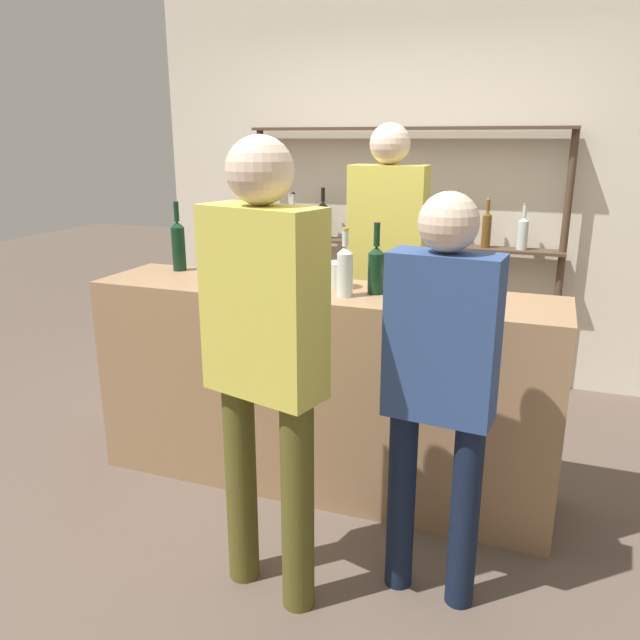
{
  "coord_description": "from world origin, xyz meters",
  "views": [
    {
      "loc": [
        1.02,
        -2.75,
        1.74
      ],
      "look_at": [
        0.0,
        0.0,
        0.88
      ],
      "focal_mm": 35.0,
      "sensor_mm": 36.0,
      "label": 1
    }
  ],
  "objects_px": {
    "counter_bottle_0": "(217,258)",
    "counter_bottle_1": "(254,265)",
    "counter_bottle_4": "(233,253)",
    "server_behind_counter": "(387,250)",
    "customer_right": "(440,372)",
    "counter_bottle_2": "(345,270)",
    "ice_bucket": "(287,266)",
    "wine_glass": "(404,269)",
    "cork_jar": "(336,275)",
    "counter_bottle_3": "(178,244)",
    "counter_bottle_5": "(376,268)",
    "customer_center": "(264,343)"
  },
  "relations": [
    {
      "from": "counter_bottle_1",
      "to": "customer_right",
      "type": "distance_m",
      "value": 1.11
    },
    {
      "from": "counter_bottle_5",
      "to": "cork_jar",
      "type": "distance_m",
      "value": 0.22
    },
    {
      "from": "cork_jar",
      "to": "counter_bottle_0",
      "type": "bearing_deg",
      "value": -173.06
    },
    {
      "from": "ice_bucket",
      "to": "server_behind_counter",
      "type": "xyz_separation_m",
      "value": [
        0.27,
        0.92,
        -0.05
      ]
    },
    {
      "from": "counter_bottle_0",
      "to": "counter_bottle_2",
      "type": "bearing_deg",
      "value": -5.98
    },
    {
      "from": "customer_right",
      "to": "counter_bottle_2",
      "type": "bearing_deg",
      "value": 50.17
    },
    {
      "from": "counter_bottle_3",
      "to": "customer_right",
      "type": "relative_size",
      "value": 0.24
    },
    {
      "from": "counter_bottle_2",
      "to": "ice_bucket",
      "type": "bearing_deg",
      "value": 161.7
    },
    {
      "from": "counter_bottle_1",
      "to": "ice_bucket",
      "type": "xyz_separation_m",
      "value": [
        0.09,
        0.17,
        -0.03
      ]
    },
    {
      "from": "counter_bottle_1",
      "to": "wine_glass",
      "type": "height_order",
      "value": "counter_bottle_1"
    },
    {
      "from": "counter_bottle_4",
      "to": "cork_jar",
      "type": "distance_m",
      "value": 0.61
    },
    {
      "from": "counter_bottle_1",
      "to": "counter_bottle_2",
      "type": "height_order",
      "value": "counter_bottle_1"
    },
    {
      "from": "counter_bottle_0",
      "to": "counter_bottle_1",
      "type": "height_order",
      "value": "counter_bottle_1"
    },
    {
      "from": "customer_right",
      "to": "ice_bucket",
      "type": "bearing_deg",
      "value": 58.6
    },
    {
      "from": "counter_bottle_5",
      "to": "server_behind_counter",
      "type": "relative_size",
      "value": 0.18
    },
    {
      "from": "counter_bottle_0",
      "to": "counter_bottle_2",
      "type": "distance_m",
      "value": 0.71
    },
    {
      "from": "cork_jar",
      "to": "customer_center",
      "type": "relative_size",
      "value": 0.07
    },
    {
      "from": "counter_bottle_0",
      "to": "counter_bottle_3",
      "type": "xyz_separation_m",
      "value": [
        -0.33,
        0.17,
        0.03
      ]
    },
    {
      "from": "counter_bottle_4",
      "to": "customer_right",
      "type": "height_order",
      "value": "customer_right"
    },
    {
      "from": "wine_glass",
      "to": "cork_jar",
      "type": "relative_size",
      "value": 1.25
    },
    {
      "from": "customer_right",
      "to": "counter_bottle_3",
      "type": "bearing_deg",
      "value": 68.83
    },
    {
      "from": "counter_bottle_5",
      "to": "customer_center",
      "type": "relative_size",
      "value": 0.19
    },
    {
      "from": "counter_bottle_3",
      "to": "ice_bucket",
      "type": "relative_size",
      "value": 1.76
    },
    {
      "from": "counter_bottle_3",
      "to": "counter_bottle_4",
      "type": "distance_m",
      "value": 0.34
    },
    {
      "from": "counter_bottle_3",
      "to": "customer_center",
      "type": "xyz_separation_m",
      "value": [
        0.98,
        -0.99,
        -0.15
      ]
    },
    {
      "from": "counter_bottle_4",
      "to": "server_behind_counter",
      "type": "distance_m",
      "value": 1.02
    },
    {
      "from": "counter_bottle_2",
      "to": "counter_bottle_5",
      "type": "height_order",
      "value": "counter_bottle_5"
    },
    {
      "from": "counter_bottle_2",
      "to": "server_behind_counter",
      "type": "bearing_deg",
      "value": 93.76
    },
    {
      "from": "counter_bottle_2",
      "to": "customer_right",
      "type": "height_order",
      "value": "customer_right"
    },
    {
      "from": "counter_bottle_0",
      "to": "counter_bottle_1",
      "type": "relative_size",
      "value": 0.96
    },
    {
      "from": "customer_right",
      "to": "counter_bottle_5",
      "type": "bearing_deg",
      "value": 38.52
    },
    {
      "from": "counter_bottle_5",
      "to": "customer_center",
      "type": "height_order",
      "value": "customer_center"
    },
    {
      "from": "counter_bottle_0",
      "to": "counter_bottle_4",
      "type": "height_order",
      "value": "counter_bottle_4"
    },
    {
      "from": "ice_bucket",
      "to": "cork_jar",
      "type": "distance_m",
      "value": 0.25
    },
    {
      "from": "counter_bottle_5",
      "to": "counter_bottle_2",
      "type": "bearing_deg",
      "value": -139.02
    },
    {
      "from": "wine_glass",
      "to": "ice_bucket",
      "type": "relative_size",
      "value": 0.74
    },
    {
      "from": "counter_bottle_0",
      "to": "cork_jar",
      "type": "relative_size",
      "value": 2.44
    },
    {
      "from": "ice_bucket",
      "to": "customer_center",
      "type": "xyz_separation_m",
      "value": [
        0.28,
        -0.86,
        -0.1
      ]
    },
    {
      "from": "counter_bottle_0",
      "to": "counter_bottle_5",
      "type": "bearing_deg",
      "value": 2.03
    },
    {
      "from": "wine_glass",
      "to": "counter_bottle_4",
      "type": "bearing_deg",
      "value": 174.19
    },
    {
      "from": "counter_bottle_1",
      "to": "customer_right",
      "type": "bearing_deg",
      "value": -26.47
    },
    {
      "from": "counter_bottle_2",
      "to": "ice_bucket",
      "type": "distance_m",
      "value": 0.35
    },
    {
      "from": "counter_bottle_4",
      "to": "customer_right",
      "type": "distance_m",
      "value": 1.48
    },
    {
      "from": "counter_bottle_1",
      "to": "cork_jar",
      "type": "distance_m",
      "value": 0.4
    },
    {
      "from": "counter_bottle_3",
      "to": "ice_bucket",
      "type": "xyz_separation_m",
      "value": [
        0.7,
        -0.13,
        -0.05
      ]
    },
    {
      "from": "counter_bottle_1",
      "to": "counter_bottle_5",
      "type": "relative_size",
      "value": 0.96
    },
    {
      "from": "counter_bottle_5",
      "to": "server_behind_counter",
      "type": "height_order",
      "value": "server_behind_counter"
    },
    {
      "from": "wine_glass",
      "to": "customer_center",
      "type": "height_order",
      "value": "customer_center"
    },
    {
      "from": "wine_glass",
      "to": "ice_bucket",
      "type": "bearing_deg",
      "value": -177.8
    },
    {
      "from": "counter_bottle_5",
      "to": "customer_right",
      "type": "xyz_separation_m",
      "value": [
        0.42,
        -0.65,
        -0.23
      ]
    }
  ]
}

